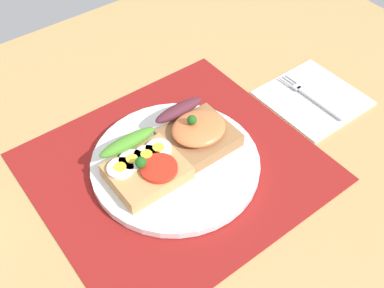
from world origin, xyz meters
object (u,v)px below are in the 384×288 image
Objects in this scene: napkin at (313,97)px; sandwich_egg_tomato at (144,166)px; sandwich_salmon at (197,132)px; fork at (309,96)px; plate at (175,163)px.

sandwich_egg_tomato is at bearing 175.43° from napkin.
napkin is at bearing -7.85° from sandwich_salmon.
napkin is 1.11× the size of fork.
fork is at bearing -3.27° from plate.
sandwich_salmon reaches higher than fork.
fork is at bearing 151.66° from napkin.
sandwich_egg_tomato is 32.02cm from napkin.
plate is 5.27cm from sandwich_egg_tomato.
fork is at bearing -7.21° from sandwich_salmon.
sandwich_egg_tomato is 0.97× the size of sandwich_salmon.
sandwich_salmon is at bearing 14.37° from plate.
fork reaches higher than napkin.
sandwich_egg_tomato is at bearing 175.94° from fork.
sandwich_salmon is (9.54, 0.53, 0.36)cm from sandwich_egg_tomato.
napkin is at bearing -3.90° from plate.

